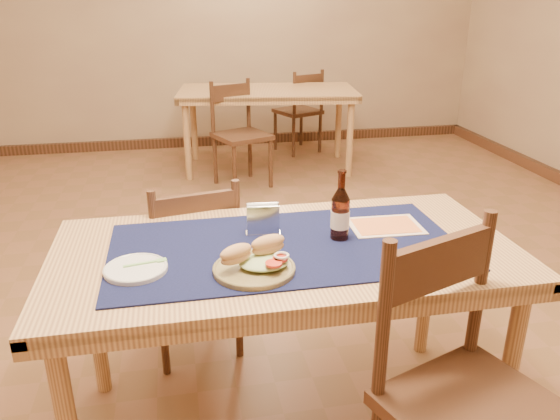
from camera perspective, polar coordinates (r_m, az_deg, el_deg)
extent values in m
cube|color=brown|center=(2.95, -2.65, -10.65)|extent=(6.00, 7.00, 0.02)
cube|color=tan|center=(6.00, -8.22, 19.84)|extent=(6.00, 0.02, 2.80)
cylinder|color=tan|center=(2.11, 22.80, -15.45)|extent=(0.06, 0.06, 0.71)
cylinder|color=tan|center=(2.36, -18.80, -10.52)|extent=(0.06, 0.06, 0.71)
cylinder|color=tan|center=(2.57, 15.14, -7.38)|extent=(0.06, 0.06, 0.71)
cube|color=tan|center=(1.90, 0.58, -4.45)|extent=(1.60, 0.80, 0.04)
cube|color=#10143D|center=(1.89, 0.58, -3.83)|extent=(1.20, 0.60, 0.01)
cube|color=#4D2C1B|center=(6.14, -7.53, 7.16)|extent=(6.00, 0.06, 0.10)
cylinder|color=tan|center=(4.94, -9.67, 7.12)|extent=(0.06, 0.06, 0.71)
cylinder|color=tan|center=(4.99, 7.30, 7.40)|extent=(0.06, 0.06, 0.71)
cylinder|color=tan|center=(5.56, -9.00, 8.79)|extent=(0.06, 0.06, 0.71)
cylinder|color=tan|center=(5.61, 6.13, 9.03)|extent=(0.06, 0.06, 0.71)
cube|color=tan|center=(5.15, -1.32, 12.28)|extent=(1.71, 1.02, 0.04)
cylinder|color=#4D2C1B|center=(2.80, -6.49, -7.41)|extent=(0.03, 0.03, 0.43)
cylinder|color=#4D2C1B|center=(2.75, -13.41, -8.55)|extent=(0.03, 0.03, 0.43)
cylinder|color=#4D2C1B|center=(2.52, -4.33, -10.94)|extent=(0.03, 0.03, 0.43)
cylinder|color=#4D2C1B|center=(2.46, -12.08, -12.33)|extent=(0.03, 0.03, 0.43)
cube|color=#4D2C1B|center=(2.52, -9.36, -5.58)|extent=(0.47, 0.47, 0.04)
cube|color=#4D2C1B|center=(2.23, -8.82, 0.03)|extent=(0.34, 0.09, 0.13)
cylinder|color=#4D2C1B|center=(2.31, -4.55, -2.01)|extent=(0.03, 0.03, 0.44)
cylinder|color=#4D2C1B|center=(2.24, -12.89, -3.27)|extent=(0.03, 0.03, 0.44)
cylinder|color=#4D2C1B|center=(2.06, 18.54, -19.66)|extent=(0.04, 0.04, 0.49)
cube|color=#4D2C1B|center=(1.70, 20.23, -19.47)|extent=(0.58, 0.58, 0.04)
cube|color=#4D2C1B|center=(1.60, 16.30, -5.41)|extent=(0.38, 0.17, 0.15)
cylinder|color=#4D2C1B|center=(1.54, 10.75, -11.58)|extent=(0.04, 0.04, 0.50)
cylinder|color=#4D2C1B|center=(1.79, 20.14, -7.48)|extent=(0.04, 0.04, 0.50)
cylinder|color=#4D2C1B|center=(4.53, -4.78, 4.26)|extent=(0.04, 0.04, 0.44)
cylinder|color=#4D2C1B|center=(4.70, -0.99, 4.97)|extent=(0.04, 0.04, 0.44)
cylinder|color=#4D2C1B|center=(4.83, -6.79, 5.29)|extent=(0.04, 0.04, 0.44)
cylinder|color=#4D2C1B|center=(4.99, -3.16, 5.94)|extent=(0.04, 0.04, 0.44)
cube|color=#4D2C1B|center=(4.70, -4.00, 7.71)|extent=(0.54, 0.54, 0.04)
cube|color=#4D2C1B|center=(4.79, -5.22, 12.13)|extent=(0.34, 0.16, 0.14)
cylinder|color=#4D2C1B|center=(4.73, -7.09, 10.50)|extent=(0.04, 0.04, 0.45)
cylinder|color=#4D2C1B|center=(4.89, -3.32, 10.99)|extent=(0.04, 0.04, 0.45)
cylinder|color=#4D2C1B|center=(6.07, 2.22, 8.74)|extent=(0.03, 0.03, 0.43)
cylinder|color=#4D2C1B|center=(5.88, -0.50, 8.33)|extent=(0.03, 0.03, 0.43)
cylinder|color=#4D2C1B|center=(5.81, 4.21, 8.10)|extent=(0.03, 0.03, 0.43)
cylinder|color=#4D2C1B|center=(5.61, 1.42, 7.67)|extent=(0.03, 0.03, 0.43)
cube|color=#4D2C1B|center=(5.79, 1.86, 10.27)|extent=(0.52, 0.52, 0.04)
cube|color=#4D2C1B|center=(5.59, 3.00, 13.29)|extent=(0.33, 0.16, 0.13)
cylinder|color=#4D2C1B|center=(5.71, 4.38, 12.28)|extent=(0.03, 0.03, 0.44)
cylinder|color=#4D2C1B|center=(5.51, 1.52, 11.99)|extent=(0.03, 0.03, 0.44)
cylinder|color=olive|center=(1.72, -2.73, -6.17)|extent=(0.26, 0.26, 0.01)
torus|color=olive|center=(1.72, -2.73, -6.01)|extent=(0.26, 0.26, 0.01)
ellipsoid|color=#A6C487|center=(1.72, -1.71, -5.47)|extent=(0.16, 0.13, 0.03)
ellipsoid|color=tan|center=(1.69, -4.62, -4.66)|extent=(0.12, 0.10, 0.06)
ellipsoid|color=tan|center=(1.74, -1.25, -3.67)|extent=(0.12, 0.08, 0.07)
cylinder|color=red|center=(1.67, -0.66, -5.61)|extent=(0.05, 0.05, 0.01)
cylinder|color=red|center=(1.70, 0.03, -5.09)|extent=(0.05, 0.05, 0.01)
torus|color=beige|center=(1.70, 0.16, -4.78)|extent=(0.05, 0.05, 0.01)
cylinder|color=silver|center=(1.78, -14.84, -5.98)|extent=(0.20, 0.20, 0.01)
torus|color=silver|center=(1.78, -14.86, -5.82)|extent=(0.20, 0.20, 0.01)
cube|color=#7FBD68|center=(1.79, -14.42, -5.46)|extent=(0.10, 0.03, 0.00)
cube|color=#7FBD68|center=(1.80, -12.27, -5.14)|extent=(0.04, 0.03, 0.00)
cylinder|color=#45180C|center=(1.93, 6.29, -0.93)|extent=(0.06, 0.06, 0.15)
cone|color=#45180C|center=(1.90, 6.40, 1.66)|extent=(0.06, 0.06, 0.04)
cylinder|color=#45180C|center=(1.88, 6.46, 3.05)|extent=(0.03, 0.03, 0.06)
cylinder|color=#45180C|center=(1.87, 6.51, 4.02)|extent=(0.03, 0.03, 0.01)
cylinder|color=#FFEBCB|center=(1.93, 6.29, -0.93)|extent=(0.07, 0.07, 0.06)
cube|color=silver|center=(1.99, -1.78, -2.37)|extent=(0.13, 0.06, 0.00)
cube|color=silver|center=(1.95, -1.76, -1.12)|extent=(0.12, 0.02, 0.11)
cube|color=silver|center=(1.99, -1.83, -0.68)|extent=(0.12, 0.02, 0.11)
cube|color=white|center=(1.97, -1.80, -1.02)|extent=(0.11, 0.04, 0.10)
cube|color=#3E75C8|center=(1.95, -1.77, -0.93)|extent=(0.08, 0.01, 0.04)
cube|color=beige|center=(2.08, 10.94, -1.64)|extent=(0.27, 0.20, 0.00)
cube|color=orange|center=(2.08, 10.95, -1.58)|extent=(0.24, 0.17, 0.00)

